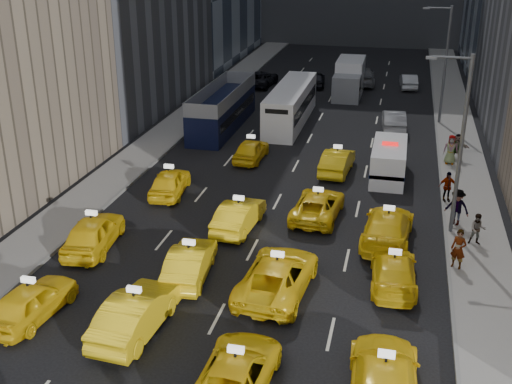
# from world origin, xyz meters

# --- Properties ---
(ground) EXTENTS (160.00, 160.00, 0.00)m
(ground) POSITION_xyz_m (0.00, 0.00, 0.00)
(ground) COLOR black
(ground) RESTS_ON ground
(sidewalk_west) EXTENTS (3.00, 90.00, 0.15)m
(sidewalk_west) POSITION_xyz_m (-10.50, 25.00, 0.07)
(sidewalk_west) COLOR gray
(sidewalk_west) RESTS_ON ground
(sidewalk_east) EXTENTS (3.00, 90.00, 0.15)m
(sidewalk_east) POSITION_xyz_m (10.50, 25.00, 0.07)
(sidewalk_east) COLOR gray
(sidewalk_east) RESTS_ON ground
(curb_west) EXTENTS (0.15, 90.00, 0.18)m
(curb_west) POSITION_xyz_m (-9.05, 25.00, 0.09)
(curb_west) COLOR slate
(curb_west) RESTS_ON ground
(curb_east) EXTENTS (0.15, 90.00, 0.18)m
(curb_east) POSITION_xyz_m (9.05, 25.00, 0.09)
(curb_east) COLOR slate
(curb_east) RESTS_ON ground
(streetlight_near) EXTENTS (2.15, 0.22, 9.00)m
(streetlight_near) POSITION_xyz_m (9.18, 12.00, 4.92)
(streetlight_near) COLOR #595B60
(streetlight_near) RESTS_ON ground
(streetlight_far) EXTENTS (2.15, 0.22, 9.00)m
(streetlight_far) POSITION_xyz_m (9.18, 32.00, 4.92)
(streetlight_far) COLOR #595B60
(streetlight_far) RESTS_ON ground
(taxi_4) EXTENTS (2.23, 4.53, 1.49)m
(taxi_4) POSITION_xyz_m (-7.08, 0.43, 0.74)
(taxi_4) COLOR yellow
(taxi_4) RESTS_ON ground
(taxi_5) EXTENTS (2.03, 5.02, 1.62)m
(taxi_5) POSITION_xyz_m (-2.72, 0.50, 0.81)
(taxi_5) COLOR yellow
(taxi_5) RESTS_ON ground
(taxi_6) EXTENTS (2.49, 5.02, 1.37)m
(taxi_6) POSITION_xyz_m (1.81, -1.85, 0.68)
(taxi_6) COLOR yellow
(taxi_6) RESTS_ON ground
(taxi_7) EXTENTS (2.56, 5.70, 1.62)m
(taxi_7) POSITION_xyz_m (6.59, -1.33, 0.81)
(taxi_7) COLOR yellow
(taxi_7) RESTS_ON ground
(taxi_8) EXTENTS (2.46, 4.97, 1.63)m
(taxi_8) POSITION_xyz_m (-7.43, 6.46, 0.81)
(taxi_8) COLOR yellow
(taxi_8) RESTS_ON ground
(taxi_9) EXTENTS (2.02, 4.69, 1.50)m
(taxi_9) POSITION_xyz_m (-2.06, 4.85, 0.75)
(taxi_9) COLOR yellow
(taxi_9) RESTS_ON ground
(taxi_10) EXTENTS (3.04, 5.84, 1.57)m
(taxi_10) POSITION_xyz_m (1.91, 4.53, 0.79)
(taxi_10) COLOR yellow
(taxi_10) RESTS_ON ground
(taxi_11) EXTENTS (2.18, 4.83, 1.37)m
(taxi_11) POSITION_xyz_m (6.64, 6.24, 0.69)
(taxi_11) COLOR yellow
(taxi_11) RESTS_ON ground
(taxi_12) EXTENTS (2.22, 4.53, 1.49)m
(taxi_12) POSITION_xyz_m (-6.24, 13.66, 0.74)
(taxi_12) COLOR yellow
(taxi_12) RESTS_ON ground
(taxi_13) EXTENTS (1.94, 4.63, 1.49)m
(taxi_13) POSITION_xyz_m (-1.21, 10.12, 0.74)
(taxi_13) COLOR yellow
(taxi_13) RESTS_ON ground
(taxi_14) EXTENTS (2.60, 5.10, 1.38)m
(taxi_14) POSITION_xyz_m (2.49, 12.42, 0.69)
(taxi_14) COLOR yellow
(taxi_14) RESTS_ON ground
(taxi_15) EXTENTS (2.61, 5.67, 1.61)m
(taxi_15) POSITION_xyz_m (6.21, 10.29, 0.80)
(taxi_15) COLOR yellow
(taxi_15) RESTS_ON ground
(taxi_16) EXTENTS (1.83, 4.23, 1.42)m
(taxi_16) POSITION_xyz_m (-3.07, 20.43, 0.71)
(taxi_16) COLOR yellow
(taxi_16) RESTS_ON ground
(taxi_17) EXTENTS (1.93, 4.63, 1.49)m
(taxi_17) POSITION_xyz_m (2.72, 19.39, 0.75)
(taxi_17) COLOR yellow
(taxi_17) RESTS_ON ground
(nypd_van) EXTENTS (2.71, 5.46, 2.25)m
(nypd_van) POSITION_xyz_m (5.88, 19.30, 1.02)
(nypd_van) COLOR white
(nypd_van) RESTS_ON ground
(double_decker) EXTENTS (3.92, 11.18, 3.18)m
(double_decker) POSITION_xyz_m (-6.93, 27.17, 1.58)
(double_decker) COLOR black
(double_decker) RESTS_ON ground
(city_bus) EXTENTS (2.63, 11.33, 2.91)m
(city_bus) POSITION_xyz_m (-2.12, 29.71, 1.44)
(city_bus) COLOR white
(city_bus) RESTS_ON ground
(box_truck) EXTENTS (2.65, 7.03, 3.17)m
(box_truck) POSITION_xyz_m (1.46, 39.77, 1.56)
(box_truck) COLOR silver
(box_truck) RESTS_ON ground
(misc_car_0) EXTENTS (2.00, 4.75, 1.53)m
(misc_car_0) POSITION_xyz_m (5.86, 29.50, 0.76)
(misc_car_0) COLOR #A3A4AA
(misc_car_0) RESTS_ON ground
(misc_car_1) EXTENTS (2.77, 5.28, 1.42)m
(misc_car_1) POSITION_xyz_m (-7.15, 41.62, 0.71)
(misc_car_1) COLOR black
(misc_car_1) RESTS_ON ground
(misc_car_2) EXTENTS (2.90, 5.95, 1.67)m
(misc_car_2) POSITION_xyz_m (2.30, 44.54, 0.83)
(misc_car_2) COLOR gray
(misc_car_2) RESTS_ON ground
(misc_car_3) EXTENTS (2.12, 4.37, 1.44)m
(misc_car_3) POSITION_xyz_m (-2.00, 42.68, 0.72)
(misc_car_3) COLOR black
(misc_car_3) RESTS_ON ground
(misc_car_4) EXTENTS (1.84, 4.26, 1.36)m
(misc_car_4) POSITION_xyz_m (6.77, 43.85, 0.68)
(misc_car_4) COLOR #B7BBC0
(misc_car_4) RESTS_ON ground
(pedestrian_0) EXTENTS (0.80, 0.68, 1.85)m
(pedestrian_0) POSITION_xyz_m (9.38, 8.16, 1.08)
(pedestrian_0) COLOR gray
(pedestrian_0) RESTS_ON sidewalk_east
(pedestrian_1) EXTENTS (0.77, 0.43, 1.57)m
(pedestrian_1) POSITION_xyz_m (10.41, 10.77, 0.93)
(pedestrian_1) COLOR gray
(pedestrian_1) RESTS_ON sidewalk_east
(pedestrian_2) EXTENTS (1.34, 0.95, 1.92)m
(pedestrian_2) POSITION_xyz_m (9.57, 12.85, 1.11)
(pedestrian_2) COLOR gray
(pedestrian_2) RESTS_ON sidewalk_east
(pedestrian_3) EXTENTS (1.10, 0.74, 1.72)m
(pedestrian_3) POSITION_xyz_m (9.20, 15.90, 1.01)
(pedestrian_3) COLOR gray
(pedestrian_3) RESTS_ON sidewalk_east
(pedestrian_4) EXTENTS (0.93, 0.51, 1.90)m
(pedestrian_4) POSITION_xyz_m (9.66, 22.31, 1.10)
(pedestrian_4) COLOR gray
(pedestrian_4) RESTS_ON sidewalk_east
(pedestrian_5) EXTENTS (1.63, 0.80, 1.69)m
(pedestrian_5) POSITION_xyz_m (10.14, 23.37, 0.99)
(pedestrian_5) COLOR gray
(pedestrian_5) RESTS_ON sidewalk_east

